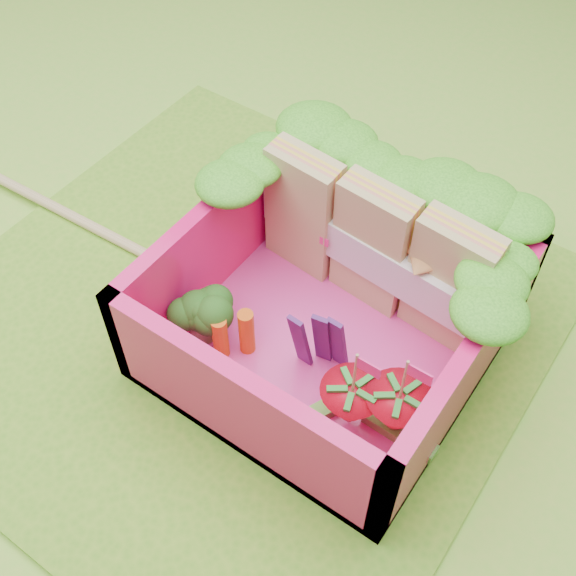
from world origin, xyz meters
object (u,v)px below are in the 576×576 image
(strawberry_left, at_px, (351,406))
(strawberry_right, at_px, (396,413))
(chopsticks, at_px, (91,226))
(bento_box, at_px, (330,307))
(sandwich_stack, at_px, (374,246))
(broccoli, at_px, (200,310))

(strawberry_left, height_order, strawberry_right, strawberry_right)
(strawberry_left, bearing_deg, chopsticks, 172.78)
(bento_box, relative_size, strawberry_right, 2.58)
(sandwich_stack, distance_m, chopsticks, 1.49)
(sandwich_stack, distance_m, strawberry_left, 0.73)
(chopsticks, bearing_deg, broccoli, -12.86)
(broccoli, relative_size, strawberry_right, 0.61)
(strawberry_left, xyz_separation_m, chopsticks, (-1.68, 0.21, -0.16))
(broccoli, xyz_separation_m, strawberry_left, (0.76, -0.00, -0.04))
(strawberry_right, bearing_deg, chopsticks, 175.66)
(strawberry_right, xyz_separation_m, chopsticks, (-1.85, 0.14, -0.17))
(sandwich_stack, bearing_deg, strawberry_left, -65.47)
(sandwich_stack, height_order, strawberry_right, sandwich_stack)
(strawberry_left, bearing_deg, broccoli, 179.73)
(bento_box, xyz_separation_m, sandwich_stack, (0.01, 0.34, 0.08))
(bento_box, bearing_deg, strawberry_right, -26.58)
(broccoli, bearing_deg, sandwich_stack, 53.88)
(sandwich_stack, xyz_separation_m, chopsticks, (-1.39, -0.43, -0.33))
(bento_box, bearing_deg, sandwich_stack, 89.11)
(bento_box, height_order, strawberry_left, bento_box)
(sandwich_stack, distance_m, broccoli, 0.81)
(sandwich_stack, distance_m, strawberry_right, 0.75)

